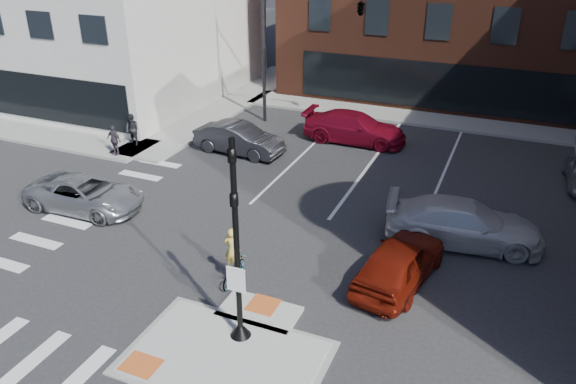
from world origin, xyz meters
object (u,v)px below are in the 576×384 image
at_px(red_sedan, 400,262).
at_px(pedestrian_b, 114,140).
at_px(cyclist, 233,264).
at_px(silver_suv, 85,194).
at_px(white_pickup, 464,223).
at_px(bg_car_dark, 239,139).
at_px(bg_car_red, 355,128).
at_px(pedestrian_a, 132,130).

distance_m(red_sedan, pedestrian_b, 16.32).
height_order(red_sedan, cyclist, cyclist).
relative_size(silver_suv, white_pickup, 0.88).
distance_m(bg_car_dark, pedestrian_b, 6.18).
distance_m(white_pickup, cyclist, 8.58).
xyz_separation_m(bg_car_red, pedestrian_a, (-10.38, -5.30, 0.18)).
distance_m(silver_suv, white_pickup, 14.96).
bearing_deg(cyclist, white_pickup, -142.75).
height_order(bg_car_red, pedestrian_a, pedestrian_a).
distance_m(red_sedan, cyclist, 5.42).
bearing_deg(red_sedan, pedestrian_b, -8.92).
distance_m(cyclist, pedestrian_b, 12.73).
bearing_deg(pedestrian_a, bg_car_dark, 24.20).
xyz_separation_m(silver_suv, pedestrian_a, (-2.50, 6.47, 0.29)).
relative_size(cyclist, pedestrian_a, 1.22).
relative_size(silver_suv, pedestrian_a, 2.98).
bearing_deg(red_sedan, white_pickup, -105.89).
bearing_deg(white_pickup, bg_car_red, 29.40).
bearing_deg(white_pickup, silver_suv, 93.71).
bearing_deg(pedestrian_a, pedestrian_b, -80.83).
xyz_separation_m(silver_suv, cyclist, (8.00, -2.20, -0.01)).
xyz_separation_m(red_sedan, bg_car_dark, (-10.06, 8.03, -0.02)).
height_order(silver_suv, bg_car_dark, bg_car_dark).
bearing_deg(white_pickup, red_sedan, 145.81).
bearing_deg(white_pickup, pedestrian_a, 70.47).
relative_size(bg_car_red, pedestrian_b, 3.56).
xyz_separation_m(red_sedan, pedestrian_a, (-15.50, 6.57, 0.19)).
relative_size(silver_suv, pedestrian_b, 3.20).
bearing_deg(bg_car_red, white_pickup, -142.06).
relative_size(silver_suv, bg_car_red, 0.90).
height_order(red_sedan, bg_car_red, bg_car_red).
relative_size(bg_car_red, pedestrian_a, 3.33).
bearing_deg(pedestrian_a, cyclist, -30.37).
relative_size(red_sedan, white_pickup, 0.82).
bearing_deg(silver_suv, pedestrian_b, 23.89).
xyz_separation_m(silver_suv, bg_car_dark, (2.94, 7.93, 0.08)).
distance_m(bg_car_dark, bg_car_red, 6.25).
bearing_deg(pedestrian_b, pedestrian_a, 99.52).
bearing_deg(pedestrian_b, silver_suv, -53.93).
bearing_deg(pedestrian_b, bg_car_red, 42.62).
height_order(white_pickup, bg_car_red, white_pickup).
distance_m(red_sedan, white_pickup, 3.75).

